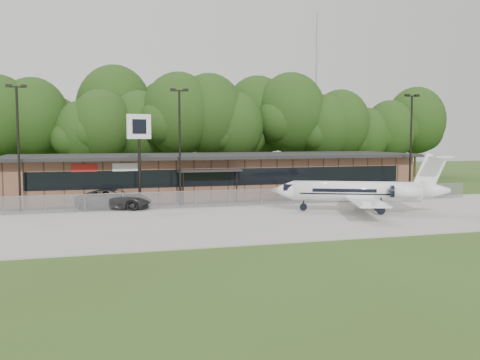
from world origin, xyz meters
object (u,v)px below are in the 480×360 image
object	(u,v)px
terminal	(216,175)
suv	(114,199)
pole_sign	(139,136)
business_jet	(363,192)

from	to	relation	value
terminal	suv	xyz separation A→B (m)	(-10.62, -7.70, -1.31)
terminal	pole_sign	world-z (taller)	pole_sign
business_jet	pole_sign	distance (m)	19.23
business_jet	terminal	bearing A→B (deg)	142.08
business_jet	pole_sign	xyz separation A→B (m)	(-16.76, 8.32, 4.42)
terminal	business_jet	size ratio (longest dim) A/B	2.95
suv	terminal	bearing A→B (deg)	-36.70
pole_sign	terminal	bearing A→B (deg)	26.65
business_jet	suv	xyz separation A→B (m)	(-18.94, 7.77, -0.85)
suv	pole_sign	world-z (taller)	pole_sign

